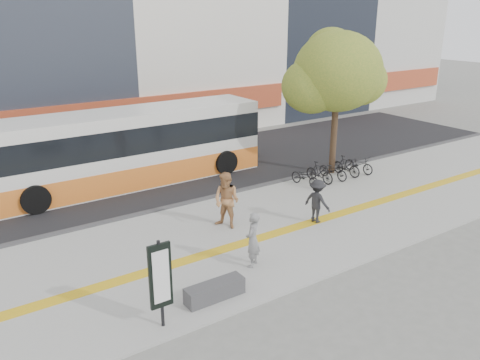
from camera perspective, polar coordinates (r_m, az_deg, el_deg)
ground at (r=15.17m, az=3.20°, el=-8.77°), size 120.00×120.00×0.00m
sidewalk at (r=16.24m, az=-0.01°, el=-6.61°), size 40.00×7.00×0.08m
tactile_strip at (r=15.85m, az=1.01°, el=-7.11°), size 40.00×0.45×0.01m
street at (r=22.40m, az=-10.81°, el=0.40°), size 40.00×8.00×0.06m
curb at (r=18.98m, az=-5.94°, el=-2.69°), size 40.00×0.25×0.14m
bench at (r=12.89m, az=-2.94°, el=-12.68°), size 1.60×0.45×0.45m
signboard at (r=11.48m, az=-9.19°, el=-11.06°), size 0.55×0.10×2.20m
street_tree at (r=21.94m, az=10.98°, el=12.04°), size 4.40×3.80×6.31m
bus at (r=21.19m, az=-12.86°, el=3.41°), size 11.70×2.77×3.11m
bicycle_row at (r=21.82m, az=10.74°, el=1.17°), size 3.91×1.56×0.88m
seated_woman at (r=14.10m, az=1.48°, el=-6.92°), size 0.72×0.67×1.65m
pedestrian_tan at (r=16.48m, az=-1.56°, el=-2.39°), size 1.07×1.16×1.93m
pedestrian_dark at (r=17.16m, az=8.92°, el=-2.43°), size 0.78×1.10×1.55m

